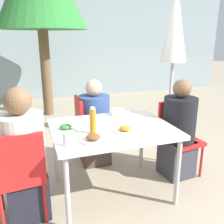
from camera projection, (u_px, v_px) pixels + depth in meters
name	position (u px, v px, depth m)	size (l,w,h in m)	color
ground_plane	(112.00, 191.00, 2.63)	(24.00, 24.00, 0.00)	tan
building_facade	(54.00, 40.00, 6.38)	(10.00, 0.20, 3.00)	#89999E
dining_table	(112.00, 133.00, 2.44)	(1.15, 0.90, 0.73)	silver
chair_left	(19.00, 171.00, 2.06)	(0.44, 0.44, 0.85)	red
person_left	(24.00, 160.00, 2.14)	(0.38, 0.38, 1.18)	black
chair_right	(177.00, 132.00, 2.92)	(0.44, 0.44, 0.85)	red
person_right	(178.00, 133.00, 2.82)	(0.36, 0.36, 1.13)	#383842
chair_far	(87.00, 125.00, 3.15)	(0.41, 0.41, 0.85)	red
person_far	(95.00, 126.00, 3.12)	(0.38, 0.38, 1.08)	#473D33
closed_umbrella	(175.00, 32.00, 3.48)	(0.37, 0.37, 2.22)	#333333
plate_0	(125.00, 130.00, 2.28)	(0.20, 0.20, 0.06)	white
plate_1	(93.00, 139.00, 2.08)	(0.22, 0.22, 0.06)	white
plate_2	(66.00, 128.00, 2.32)	(0.20, 0.20, 0.06)	white
bottle	(93.00, 121.00, 2.22)	(0.06, 0.06, 0.25)	#B7751E
drinking_cup	(67.00, 139.00, 1.99)	(0.06, 0.06, 0.11)	silver
salad_bowl	(117.00, 112.00, 2.78)	(0.15, 0.15, 0.06)	white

